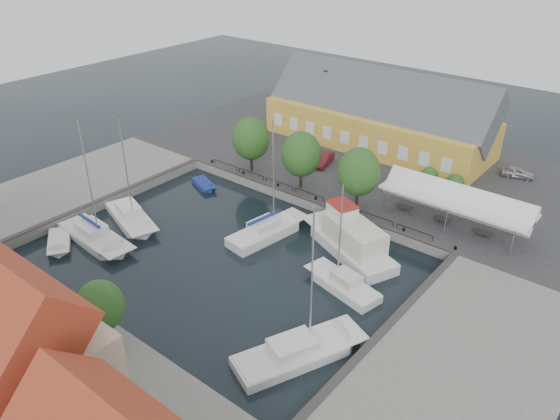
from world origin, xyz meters
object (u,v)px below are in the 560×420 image
warehouse (375,117)px  car_silver (518,172)px  west_boat_c (131,219)px  trawler (350,242)px  west_boat_d (95,238)px  east_boat_b (343,286)px  east_boat_c (297,354)px  center_sailboat (267,233)px  car_red (324,159)px  launch_nw (204,185)px  tent_canopy (456,201)px  launch_sw (60,243)px

warehouse → car_silver: size_ratio=8.11×
car_silver → west_boat_c: bearing=123.4°
trawler → west_boat_d: (-19.57, -13.34, -0.75)m
east_boat_b → west_boat_c: 22.88m
warehouse → east_boat_c: (15.08, -35.98, -4.17)m
car_silver → east_boat_b: size_ratio=0.36×
warehouse → east_boat_b: size_ratio=2.93×
east_boat_b → east_boat_c: 8.73m
east_boat_b → center_sailboat: bearing=166.8°
car_red → launch_nw: car_red is taller
west_boat_c → tent_canopy: bearing=34.0°
car_red → launch_sw: size_ratio=0.77×
warehouse → car_silver: warehouse is taller
west_boat_c → launch_sw: (-1.66, -6.88, -0.17)m
center_sailboat → tent_canopy: bearing=39.8°
west_boat_c → launch_sw: bearing=-103.6°
tent_canopy → car_red: tent_canopy is taller
trawler → west_boat_c: bearing=-155.9°
west_boat_c → east_boat_b: bearing=9.7°
car_silver → launch_sw: bearing=127.1°
warehouse → east_boat_c: east_boat_c is taller
tent_canopy → east_boat_b: east_boat_b is taller
tent_canopy → east_boat_c: bearing=-93.9°
car_silver → east_boat_c: 36.94m
car_silver → west_boat_d: 45.32m
warehouse → car_silver: 18.11m
warehouse → trawler: size_ratio=2.49×
warehouse → trawler: warehouse is taller
east_boat_b → west_boat_d: bearing=-159.5°
tent_canopy → east_boat_b: size_ratio=1.43×
west_boat_c → east_boat_c: bearing=-10.9°
warehouse → launch_sw: warehouse is taller
tent_canopy → center_sailboat: size_ratio=1.17×
launch_sw → car_silver: bearing=53.6°
tent_canopy → car_red: 18.13m
east_boat_c → tent_canopy: bearing=86.1°
car_red → west_boat_d: (-7.94, -25.89, -1.39)m
warehouse → tent_canopy: 21.63m
tent_canopy → warehouse: bearing=140.1°
launch_nw → trawler: bearing=-3.3°
car_red → center_sailboat: size_ratio=0.33×
tent_canopy → trawler: (-5.93, -8.52, -2.67)m
car_red → warehouse: bearing=70.0°
center_sailboat → launch_sw: size_ratio=2.32×
west_boat_d → launch_sw: 3.18m
warehouse → trawler: bearing=-64.5°
center_sailboat → launch_nw: bearing=162.9°
car_silver → trawler: trawler is taller
tent_canopy → center_sailboat: bearing=-140.2°
car_red → west_boat_c: (-8.28, -21.47, -1.39)m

